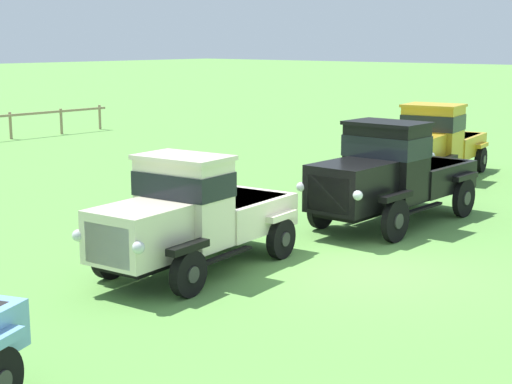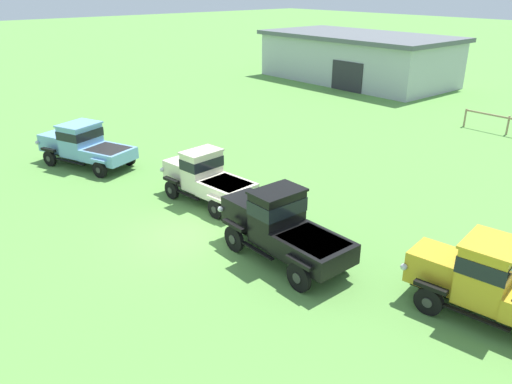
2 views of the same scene
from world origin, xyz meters
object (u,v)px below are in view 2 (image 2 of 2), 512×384
vintage_truck_second_in_line (206,177)px  farm_shed (357,57)px  vintage_truck_midrow_center (281,225)px  vintage_truck_far_side (498,284)px  vintage_truck_foreground_near (84,144)px

vintage_truck_second_in_line → farm_shed: bearing=117.6°
vintage_truck_second_in_line → vintage_truck_midrow_center: size_ratio=0.91×
farm_shed → vintage_truck_far_side: 35.57m
vintage_truck_second_in_line → vintage_truck_far_side: 11.66m
farm_shed → vintage_truck_far_side: farm_shed is taller
farm_shed → vintage_truck_second_in_line: bearing=-62.4°
vintage_truck_foreground_near → vintage_truck_second_in_line: (7.51, 2.09, -0.03)m
vintage_truck_midrow_center → vintage_truck_far_side: 6.50m
farm_shed → vintage_truck_far_side: (25.32, -24.95, -1.01)m
vintage_truck_second_in_line → vintage_truck_midrow_center: 5.50m
vintage_truck_foreground_near → vintage_truck_second_in_line: vintage_truck_second_in_line is taller
vintage_truck_far_side → vintage_truck_midrow_center: bearing=-161.0°
vintage_truck_midrow_center → vintage_truck_far_side: vintage_truck_midrow_center is taller
vintage_truck_second_in_line → vintage_truck_far_side: (11.58, 1.31, 0.07)m
vintage_truck_foreground_near → vintage_truck_midrow_center: bearing=5.7°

